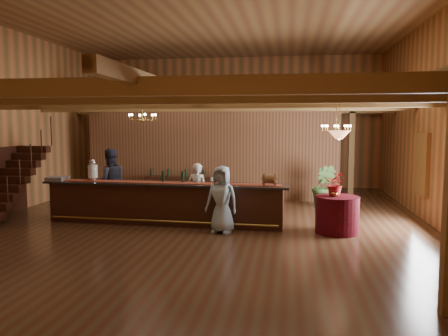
# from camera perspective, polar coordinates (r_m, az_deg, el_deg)

# --- Properties ---
(floor) EXTENTS (14.00, 14.00, 0.00)m
(floor) POSITION_cam_1_polar(r_m,az_deg,el_deg) (12.27, -2.42, -6.77)
(floor) COLOR #49331F
(floor) RESTS_ON ground
(ceiling) EXTENTS (14.00, 14.00, 0.00)m
(ceiling) POSITION_cam_1_polar(r_m,az_deg,el_deg) (12.32, -2.53, 19.09)
(ceiling) COLOR olive
(ceiling) RESTS_ON wall_back
(wall_back) EXTENTS (12.00, 0.10, 5.50)m
(wall_back) POSITION_cam_1_polar(r_m,az_deg,el_deg) (18.90, 1.61, 6.00)
(wall_back) COLOR #B96F3D
(wall_back) RESTS_ON floor
(wall_front) EXTENTS (12.00, 0.10, 5.50)m
(wall_front) POSITION_cam_1_polar(r_m,az_deg,el_deg) (5.28, -17.25, 6.60)
(wall_front) COLOR #B96F3D
(wall_front) RESTS_ON floor
(wall_left) EXTENTS (0.10, 14.00, 5.50)m
(wall_left) POSITION_cam_1_polar(r_m,az_deg,el_deg) (14.39, -26.76, 5.50)
(wall_left) COLOR #B96F3D
(wall_left) RESTS_ON floor
(wall_right) EXTENTS (0.10, 14.00, 5.50)m
(wall_right) POSITION_cam_1_polar(r_m,az_deg,el_deg) (12.33, 26.21, 5.60)
(wall_right) COLOR #B96F3D
(wall_right) RESTS_ON floor
(beam_grid) EXTENTS (11.90, 13.90, 0.39)m
(beam_grid) POSITION_cam_1_polar(r_m,az_deg,el_deg) (12.49, -2.03, 8.42)
(beam_grid) COLOR olive
(beam_grid) RESTS_ON wall_left
(support_posts) EXTENTS (9.20, 10.20, 3.20)m
(support_posts) POSITION_cam_1_polar(r_m,az_deg,el_deg) (11.54, -2.92, 0.48)
(support_posts) COLOR olive
(support_posts) RESTS_ON floor
(partition_wall) EXTENTS (9.00, 0.18, 3.10)m
(partition_wall) POSITION_cam_1_polar(r_m,az_deg,el_deg) (15.55, -1.80, 1.64)
(partition_wall) COLOR brown
(partition_wall) RESTS_ON floor
(window_right_back) EXTENTS (0.12, 1.05, 1.75)m
(window_right_back) POSITION_cam_1_polar(r_m,az_deg,el_deg) (13.32, 24.48, 0.46)
(window_right_back) COLOR white
(window_right_back) RESTS_ON wall_right
(staircase) EXTENTS (1.00, 2.80, 2.00)m
(staircase) POSITION_cam_1_polar(r_m,az_deg,el_deg) (13.56, -26.33, -1.87)
(staircase) COLOR #35170D
(staircase) RESTS_ON floor
(backroom_boxes) EXTENTS (4.10, 0.60, 1.10)m
(backroom_boxes) POSITION_cam_1_polar(r_m,az_deg,el_deg) (17.58, 0.05, -1.24)
(backroom_boxes) COLOR #35170D
(backroom_boxes) RESTS_ON floor
(tasting_bar) EXTENTS (6.66, 1.09, 1.12)m
(tasting_bar) POSITION_cam_1_polar(r_m,az_deg,el_deg) (11.80, -7.79, -4.53)
(tasting_bar) COLOR #35170D
(tasting_bar) RESTS_ON floor
(beverage_dispenser) EXTENTS (0.26, 0.26, 0.60)m
(beverage_dispenser) POSITION_cam_1_polar(r_m,az_deg,el_deg) (12.55, -16.78, -0.29)
(beverage_dispenser) COLOR silver
(beverage_dispenser) RESTS_ON tasting_bar
(glass_rack_tray) EXTENTS (0.50, 0.50, 0.10)m
(glass_rack_tray) POSITION_cam_1_polar(r_m,az_deg,el_deg) (12.98, -20.91, -1.28)
(glass_rack_tray) COLOR gray
(glass_rack_tray) RESTS_ON tasting_bar
(raffle_drum) EXTENTS (0.34, 0.24, 0.30)m
(raffle_drum) POSITION_cam_1_polar(r_m,az_deg,el_deg) (11.08, 5.95, -1.41)
(raffle_drum) COLOR brown
(raffle_drum) RESTS_ON tasting_bar
(bar_bottle_0) EXTENTS (0.07, 0.07, 0.30)m
(bar_bottle_0) POSITION_cam_1_polar(r_m,az_deg,el_deg) (11.84, -7.97, -1.11)
(bar_bottle_0) COLOR black
(bar_bottle_0) RESTS_ON tasting_bar
(bar_bottle_1) EXTENTS (0.07, 0.07, 0.30)m
(bar_bottle_1) POSITION_cam_1_polar(r_m,az_deg,el_deg) (11.68, -5.41, -1.17)
(bar_bottle_1) COLOR black
(bar_bottle_1) RESTS_ON tasting_bar
(backbar_shelf) EXTENTS (2.95, 0.71, 0.82)m
(backbar_shelf) POSITION_cam_1_polar(r_m,az_deg,el_deg) (15.37, -4.99, -2.70)
(backbar_shelf) COLOR #35170D
(backbar_shelf) RESTS_ON floor
(round_table) EXTENTS (1.05, 1.05, 0.91)m
(round_table) POSITION_cam_1_polar(r_m,az_deg,el_deg) (11.06, 14.56, -5.92)
(round_table) COLOR #560815
(round_table) RESTS_ON floor
(chandelier_left) EXTENTS (0.80, 0.80, 0.49)m
(chandelier_left) POSITION_cam_1_polar(r_m,az_deg,el_deg) (12.64, -10.61, 6.59)
(chandelier_left) COLOR #A78738
(chandelier_left) RESTS_ON beam_grid
(chandelier_right) EXTENTS (0.80, 0.80, 0.80)m
(chandelier_right) POSITION_cam_1_polar(r_m,az_deg,el_deg) (12.53, 14.45, 5.11)
(chandelier_right) COLOR #A78738
(chandelier_right) RESTS_ON beam_grid
(pendant_lamp) EXTENTS (0.52, 0.52, 0.90)m
(pendant_lamp) POSITION_cam_1_polar(r_m,az_deg,el_deg) (10.85, 14.81, 4.22)
(pendant_lamp) COLOR #A78738
(pendant_lamp) RESTS_ON beam_grid
(bartender) EXTENTS (0.64, 0.49, 1.58)m
(bartender) POSITION_cam_1_polar(r_m,az_deg,el_deg) (12.26, -3.50, -3.01)
(bartender) COLOR white
(bartender) RESTS_ON floor
(staff_second) EXTENTS (1.20, 1.13, 1.96)m
(staff_second) POSITION_cam_1_polar(r_m,az_deg,el_deg) (13.04, -14.66, -1.83)
(staff_second) COLOR #292938
(staff_second) RESTS_ON floor
(guest) EXTENTS (0.90, 0.69, 1.65)m
(guest) POSITION_cam_1_polar(r_m,az_deg,el_deg) (10.69, -0.30, -4.11)
(guest) COLOR #A0C1D8
(guest) RESTS_ON floor
(floor_plant) EXTENTS (0.88, 0.77, 1.36)m
(floor_plant) POSITION_cam_1_polar(r_m,az_deg,el_deg) (14.39, 12.86, -2.30)
(floor_plant) COLOR #3F672E
(floor_plant) RESTS_ON floor
(table_flowers) EXTENTS (0.68, 0.64, 0.60)m
(table_flowers) POSITION_cam_1_polar(r_m,az_deg,el_deg) (10.96, 14.40, -2.02)
(table_flowers) COLOR #A6181A
(table_flowers) RESTS_ON round_table
(table_vase) EXTENTS (0.15, 0.15, 0.29)m
(table_vase) POSITION_cam_1_polar(r_m,az_deg,el_deg) (10.90, 14.22, -2.88)
(table_vase) COLOR #A78738
(table_vase) RESTS_ON round_table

